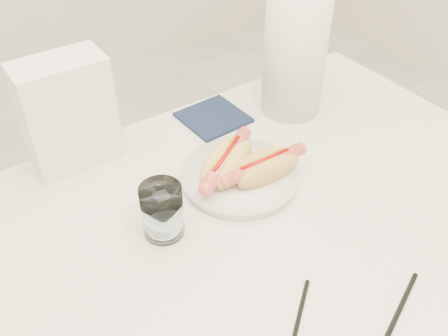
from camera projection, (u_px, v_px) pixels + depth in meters
table at (247, 252)px, 0.89m from camera, size 1.20×0.80×0.75m
plate at (240, 178)px, 0.95m from camera, size 0.28×0.28×0.02m
hotdog_left at (226, 162)px, 0.93m from camera, size 0.17×0.14×0.05m
hotdog_right at (264, 167)px, 0.92m from camera, size 0.17×0.07×0.05m
water_glass at (162, 211)px, 0.82m from camera, size 0.07×0.07×0.10m
chopstick_far at (389, 333)px, 0.70m from camera, size 0.23×0.10×0.01m
napkin_box at (68, 113)px, 0.93m from camera, size 0.17×0.09×0.22m
navy_napkin at (213, 117)px, 1.11m from camera, size 0.14×0.14×0.01m
paper_towel_roll at (296, 47)px, 1.05m from camera, size 0.17×0.17×0.30m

